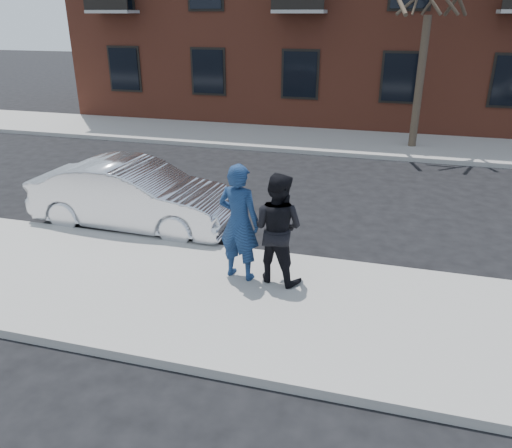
% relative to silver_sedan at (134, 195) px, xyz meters
% --- Properties ---
extents(ground, '(100.00, 100.00, 0.00)m').
position_rel_silver_sedan_xyz_m(ground, '(1.46, -2.30, -0.74)').
color(ground, black).
rests_on(ground, ground).
extents(near_sidewalk, '(50.00, 3.50, 0.15)m').
position_rel_silver_sedan_xyz_m(near_sidewalk, '(1.46, -2.55, -0.67)').
color(near_sidewalk, '#9A9792').
rests_on(near_sidewalk, ground).
extents(near_curb, '(50.00, 0.10, 0.15)m').
position_rel_silver_sedan_xyz_m(near_curb, '(1.46, -0.75, -0.67)').
color(near_curb, '#999691').
rests_on(near_curb, ground).
extents(far_sidewalk, '(50.00, 3.50, 0.15)m').
position_rel_silver_sedan_xyz_m(far_sidewalk, '(1.46, 8.95, -0.67)').
color(far_sidewalk, '#9A9792').
rests_on(far_sidewalk, ground).
extents(far_curb, '(50.00, 0.10, 0.15)m').
position_rel_silver_sedan_xyz_m(far_curb, '(1.46, 7.15, -0.67)').
color(far_curb, '#999691').
rests_on(far_curb, ground).
extents(silver_sedan, '(4.55, 1.69, 1.48)m').
position_rel_silver_sedan_xyz_m(silver_sedan, '(0.00, 0.00, 0.00)').
color(silver_sedan, silver).
rests_on(silver_sedan, ground).
extents(man_hoodie, '(0.82, 0.62, 2.04)m').
position_rel_silver_sedan_xyz_m(man_hoodie, '(2.96, -1.81, 0.43)').
color(man_hoodie, navy).
rests_on(man_hoodie, near_sidewalk).
extents(man_peacoat, '(1.08, 0.93, 1.91)m').
position_rel_silver_sedan_xyz_m(man_peacoat, '(3.61, -1.74, 0.36)').
color(man_peacoat, black).
rests_on(man_peacoat, near_sidewalk).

